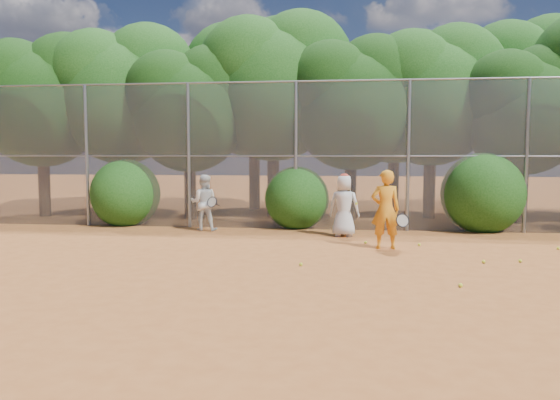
# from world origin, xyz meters

# --- Properties ---
(ground) EXTENTS (80.00, 80.00, 0.00)m
(ground) POSITION_xyz_m (0.00, 0.00, 0.00)
(ground) COLOR #9E5423
(ground) RESTS_ON ground
(fence_back) EXTENTS (20.05, 0.09, 4.03)m
(fence_back) POSITION_xyz_m (-0.12, 6.00, 2.05)
(fence_back) COLOR gray
(fence_back) RESTS_ON ground
(tree_0) EXTENTS (4.38, 3.81, 6.00)m
(tree_0) POSITION_xyz_m (-9.44, 8.04, 3.93)
(tree_0) COLOR black
(tree_0) RESTS_ON ground
(tree_1) EXTENTS (4.64, 4.03, 6.35)m
(tree_1) POSITION_xyz_m (-6.94, 8.54, 4.16)
(tree_1) COLOR black
(tree_1) RESTS_ON ground
(tree_2) EXTENTS (3.99, 3.47, 5.47)m
(tree_2) POSITION_xyz_m (-4.45, 7.83, 3.58)
(tree_2) COLOR black
(tree_2) RESTS_ON ground
(tree_3) EXTENTS (4.89, 4.26, 6.70)m
(tree_3) POSITION_xyz_m (-1.94, 8.84, 4.40)
(tree_3) COLOR black
(tree_3) RESTS_ON ground
(tree_4) EXTENTS (4.19, 3.64, 5.73)m
(tree_4) POSITION_xyz_m (0.55, 8.24, 3.76)
(tree_4) COLOR black
(tree_4) RESTS_ON ground
(tree_5) EXTENTS (4.51, 3.92, 6.17)m
(tree_5) POSITION_xyz_m (3.06, 9.04, 4.05)
(tree_5) COLOR black
(tree_5) RESTS_ON ground
(tree_6) EXTENTS (3.86, 3.36, 5.29)m
(tree_6) POSITION_xyz_m (5.55, 8.03, 3.47)
(tree_6) COLOR black
(tree_6) RESTS_ON ground
(tree_9) EXTENTS (4.83, 4.20, 6.62)m
(tree_9) POSITION_xyz_m (-7.94, 10.84, 4.34)
(tree_9) COLOR black
(tree_9) RESTS_ON ground
(tree_10) EXTENTS (5.15, 4.48, 7.06)m
(tree_10) POSITION_xyz_m (-2.93, 11.05, 4.63)
(tree_10) COLOR black
(tree_10) RESTS_ON ground
(tree_11) EXTENTS (4.64, 4.03, 6.35)m
(tree_11) POSITION_xyz_m (2.06, 10.64, 4.16)
(tree_11) COLOR black
(tree_11) RESTS_ON ground
(tree_12) EXTENTS (5.02, 4.37, 6.88)m
(tree_12) POSITION_xyz_m (6.56, 11.24, 4.51)
(tree_12) COLOR black
(tree_12) RESTS_ON ground
(bush_0) EXTENTS (2.00, 2.00, 2.00)m
(bush_0) POSITION_xyz_m (-6.00, 6.30, 1.00)
(bush_0) COLOR #164411
(bush_0) RESTS_ON ground
(bush_1) EXTENTS (1.80, 1.80, 1.80)m
(bush_1) POSITION_xyz_m (-1.00, 6.30, 0.90)
(bush_1) COLOR #164411
(bush_1) RESTS_ON ground
(bush_2) EXTENTS (2.20, 2.20, 2.20)m
(bush_2) POSITION_xyz_m (4.00, 6.30, 1.10)
(bush_2) COLOR #164411
(bush_2) RESTS_ON ground
(player_yellow) EXTENTS (0.84, 0.53, 1.72)m
(player_yellow) POSITION_xyz_m (1.23, 3.15, 0.86)
(player_yellow) COLOR orange
(player_yellow) RESTS_ON ground
(player_teen) EXTENTS (0.82, 0.60, 1.58)m
(player_teen) POSITION_xyz_m (0.33, 4.79, 0.78)
(player_teen) COLOR silver
(player_teen) RESTS_ON ground
(player_white) EXTENTS (0.85, 0.72, 1.50)m
(player_white) POSITION_xyz_m (-3.42, 5.40, 0.75)
(player_white) COLOR silver
(player_white) RESTS_ON ground
(ball_0) EXTENTS (0.07, 0.07, 0.07)m
(ball_0) POSITION_xyz_m (3.69, 1.93, 0.03)
(ball_0) COLOR #C3CF25
(ball_0) RESTS_ON ground
(ball_1) EXTENTS (0.07, 0.07, 0.07)m
(ball_1) POSITION_xyz_m (2.02, 3.57, 0.03)
(ball_1) COLOR #C3CF25
(ball_1) RESTS_ON ground
(ball_2) EXTENTS (0.07, 0.07, 0.07)m
(ball_2) POSITION_xyz_m (2.17, -0.20, 0.03)
(ball_2) COLOR #C3CF25
(ball_2) RESTS_ON ground
(ball_3) EXTENTS (0.07, 0.07, 0.07)m
(ball_3) POSITION_xyz_m (2.98, 1.76, 0.03)
(ball_3) COLOR #C3CF25
(ball_3) RESTS_ON ground
(ball_4) EXTENTS (0.07, 0.07, 0.07)m
(ball_4) POSITION_xyz_m (-0.44, 1.09, 0.03)
(ball_4) COLOR #C3CF25
(ball_4) RESTS_ON ground
(ball_5) EXTENTS (0.07, 0.07, 0.07)m
(ball_5) POSITION_xyz_m (4.94, 3.47, 0.03)
(ball_5) COLOR #C3CF25
(ball_5) RESTS_ON ground
(ball_6) EXTENTS (0.07, 0.07, 0.07)m
(ball_6) POSITION_xyz_m (0.83, 3.72, 0.03)
(ball_6) COLOR #C3CF25
(ball_6) RESTS_ON ground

